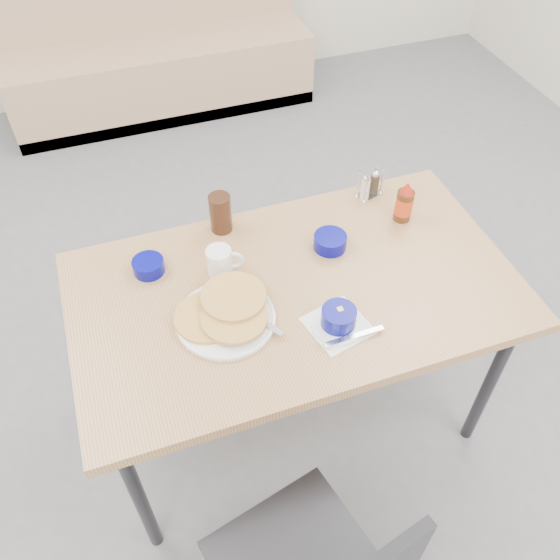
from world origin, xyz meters
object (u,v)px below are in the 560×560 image
object	(u,v)px
coffee_mug	(221,261)
amber_tumbler	(220,213)
dining_table	(295,300)
condiment_caddy	(370,186)
butter_bowl	(330,242)
syrup_bottle	(404,204)
booth_bench	(157,52)
pancake_plate	(226,315)
grits_setting	(339,320)
creamer_bowl	(148,266)

from	to	relation	value
coffee_mug	amber_tumbler	bearing A→B (deg)	74.31
dining_table	condiment_caddy	world-z (taller)	condiment_caddy
butter_bowl	condiment_caddy	size ratio (longest dim) A/B	0.96
syrup_bottle	coffee_mug	bearing A→B (deg)	-176.63
booth_bench	amber_tumbler	distance (m)	2.25
pancake_plate	grits_setting	bearing A→B (deg)	-23.70
booth_bench	creamer_bowl	bearing A→B (deg)	-100.28
creamer_bowl	amber_tumbler	world-z (taller)	amber_tumbler
dining_table	creamer_bowl	size ratio (longest dim) A/B	13.82
coffee_mug	grits_setting	distance (m)	0.42
pancake_plate	creamer_bowl	distance (m)	0.33
pancake_plate	coffee_mug	xyz separation A→B (m)	(0.04, 0.20, 0.03)
booth_bench	dining_table	distance (m)	2.56
coffee_mug	butter_bowl	size ratio (longest dim) A/B	1.08
coffee_mug	grits_setting	bearing A→B (deg)	-51.14
butter_bowl	condiment_caddy	bearing A→B (deg)	40.80
booth_bench	grits_setting	distance (m)	2.76
coffee_mug	amber_tumbler	xyz separation A→B (m)	(0.06, 0.20, 0.02)
dining_table	condiment_caddy	bearing A→B (deg)	39.55
butter_bowl	condiment_caddy	world-z (taller)	condiment_caddy
booth_bench	creamer_bowl	size ratio (longest dim) A/B	18.75
coffee_mug	butter_bowl	world-z (taller)	coffee_mug
butter_bowl	condiment_caddy	distance (m)	0.32
coffee_mug	syrup_bottle	world-z (taller)	syrup_bottle
condiment_caddy	butter_bowl	bearing A→B (deg)	-155.78
pancake_plate	coffee_mug	world-z (taller)	coffee_mug
grits_setting	butter_bowl	bearing A→B (deg)	71.64
condiment_caddy	booth_bench	bearing A→B (deg)	84.05
coffee_mug	grits_setting	world-z (taller)	coffee_mug
booth_bench	creamer_bowl	world-z (taller)	booth_bench
condiment_caddy	amber_tumbler	bearing A→B (deg)	163.42
booth_bench	pancake_plate	size ratio (longest dim) A/B	6.34
condiment_caddy	coffee_mug	bearing A→B (deg)	-178.78
coffee_mug	pancake_plate	bearing A→B (deg)	-101.65
pancake_plate	amber_tumbler	size ratio (longest dim) A/B	2.15
butter_bowl	amber_tumbler	bearing A→B (deg)	146.75
dining_table	syrup_bottle	size ratio (longest dim) A/B	8.90
dining_table	syrup_bottle	xyz separation A→B (m)	(0.46, 0.18, 0.13)
grits_setting	syrup_bottle	size ratio (longest dim) A/B	1.40
coffee_mug	amber_tumbler	world-z (taller)	amber_tumbler
butter_bowl	syrup_bottle	xyz separation A→B (m)	(0.29, 0.05, 0.04)
creamer_bowl	condiment_caddy	size ratio (longest dim) A/B	0.89
dining_table	grits_setting	size ratio (longest dim) A/B	6.37
creamer_bowl	syrup_bottle	xyz separation A→B (m)	(0.88, -0.04, 0.05)
grits_setting	creamer_bowl	size ratio (longest dim) A/B	2.17
creamer_bowl	coffee_mug	bearing A→B (deg)	-19.58
amber_tumbler	condiment_caddy	distance (m)	0.56
syrup_bottle	creamer_bowl	bearing A→B (deg)	177.48
condiment_caddy	syrup_bottle	bearing A→B (deg)	-88.15
grits_setting	butter_bowl	size ratio (longest dim) A/B	2.00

